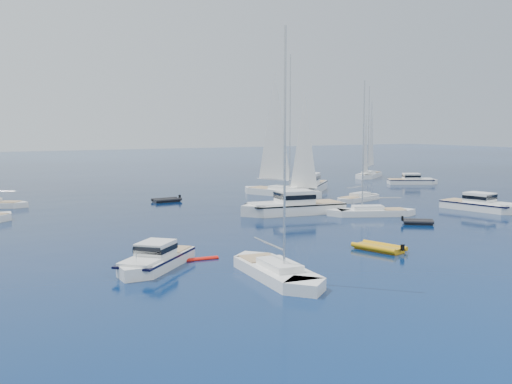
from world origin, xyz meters
The scene contains 15 objects.
ground centered at (0.00, 0.00, 0.00)m, with size 400.00×400.00×0.00m, color navy.
motor_cruiser_right centered at (24.84, 10.79, 0.00)m, with size 2.91×9.52×2.50m, color white, non-canonical shape.
motor_cruiser_left centered at (-15.55, 3.14, 0.00)m, with size 2.56×8.36×2.20m, color silver, non-canonical shape.
motor_cruiser_centre centered at (5.71, 19.05, 0.00)m, with size 3.68×12.02×3.16m, color white, non-canonical shape.
motor_cruiser_far_r centered at (40.33, 36.82, 0.00)m, with size 2.56×8.36×2.20m, color white, non-canonical shape.
motor_cruiser_distant centered at (19.33, 35.80, 0.00)m, with size 3.90×12.75×3.35m, color white, non-canonical shape.
sailboat_fore centered at (-10.03, -2.88, 0.00)m, with size 2.72×10.47×15.40m, color white, non-canonical shape.
sailboat_mid_r centered at (12.04, 13.94, 0.00)m, with size 2.52×9.70×14.26m, color white, non-canonical shape.
sailboat_centre centered at (19.01, 24.32, 0.00)m, with size 2.28×8.77×12.89m, color silver, non-canonical shape.
sailboat_sails_r centered at (13.94, 34.05, 0.00)m, with size 3.37×12.95×19.03m, color white, non-canonical shape.
sailboat_sails_far centered at (42.93, 50.14, 0.00)m, with size 2.96×11.38×16.73m, color white, non-canonical shape.
tender_yellow centered at (0.81, 0.12, 0.00)m, with size 2.17×4.03×0.95m, color #CC8D0C, non-canonical shape.
tender_grey_near centered at (12.13, 7.46, 0.00)m, with size 1.67×2.90×0.95m, color black, non-canonical shape.
tender_grey_far centered at (-1.92, 35.20, 0.00)m, with size 1.97×3.59×0.95m, color black, non-canonical shape.
kayak_orange centered at (-12.35, 3.97, 0.00)m, with size 0.56×3.30×0.30m, color red, non-canonical shape.
Camera 1 is at (-29.19, -33.34, 9.15)m, focal length 42.48 mm.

